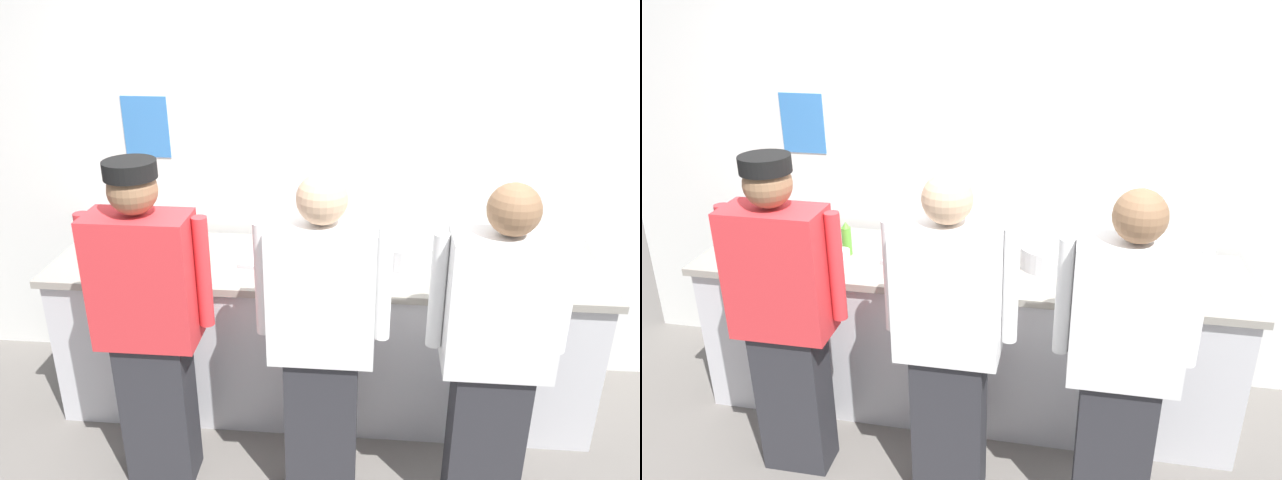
# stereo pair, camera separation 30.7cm
# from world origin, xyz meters

# --- Properties ---
(ground_plane) EXTENTS (9.00, 9.00, 0.00)m
(ground_plane) POSITION_xyz_m (0.00, 0.00, 0.00)
(ground_plane) COLOR slate
(wall_back) EXTENTS (4.72, 0.11, 2.68)m
(wall_back) POSITION_xyz_m (-0.00, 0.89, 1.34)
(wall_back) COLOR silver
(wall_back) RESTS_ON ground
(prep_counter) EXTENTS (3.01, 0.74, 0.92)m
(prep_counter) POSITION_xyz_m (0.00, 0.39, 0.46)
(prep_counter) COLOR silver
(prep_counter) RESTS_ON ground
(chef_near_left) EXTENTS (0.60, 0.24, 1.67)m
(chef_near_left) POSITION_xyz_m (-0.76, -0.28, 0.89)
(chef_near_left) COLOR #2D2D33
(chef_near_left) RESTS_ON ground
(chef_center) EXTENTS (0.61, 0.24, 1.65)m
(chef_center) POSITION_xyz_m (0.05, -0.33, 0.87)
(chef_center) COLOR #2D2D33
(chef_center) RESTS_ON ground
(chef_far_right) EXTENTS (0.60, 0.24, 1.64)m
(chef_far_right) POSITION_xyz_m (0.81, -0.36, 0.87)
(chef_far_right) COLOR #2D2D33
(chef_far_right) RESTS_ON ground
(plate_stack_front) EXTENTS (0.23, 0.23, 0.07)m
(plate_stack_front) POSITION_xyz_m (1.00, 0.38, 0.95)
(plate_stack_front) COLOR white
(plate_stack_front) RESTS_ON prep_counter
(mixing_bowl_steel) EXTENTS (0.35, 0.35, 0.12)m
(mixing_bowl_steel) POSITION_xyz_m (0.45, 0.46, 0.98)
(mixing_bowl_steel) COLOR #B7BABF
(mixing_bowl_steel) RESTS_ON prep_counter
(sheet_tray) EXTENTS (0.56, 0.40, 0.02)m
(sheet_tray) POSITION_xyz_m (-0.18, 0.39, 0.93)
(sheet_tray) COLOR #B7BABF
(sheet_tray) RESTS_ON prep_counter
(squeeze_bottle_primary) EXTENTS (0.06, 0.06, 0.20)m
(squeeze_bottle_primary) POSITION_xyz_m (-0.99, 0.55, 1.01)
(squeeze_bottle_primary) COLOR #E5E066
(squeeze_bottle_primary) RESTS_ON prep_counter
(squeeze_bottle_secondary) EXTENTS (0.05, 0.05, 0.20)m
(squeeze_bottle_secondary) POSITION_xyz_m (-0.69, 0.37, 1.01)
(squeeze_bottle_secondary) COLOR #56A333
(squeeze_bottle_secondary) RESTS_ON prep_counter
(squeeze_bottle_spare) EXTENTS (0.06, 0.06, 0.19)m
(squeeze_bottle_spare) POSITION_xyz_m (-0.77, 0.18, 1.01)
(squeeze_bottle_spare) COLOR red
(squeeze_bottle_spare) RESTS_ON prep_counter
(ramekin_yellow_sauce) EXTENTS (0.10, 0.10, 0.04)m
(ramekin_yellow_sauce) POSITION_xyz_m (-1.27, 0.56, 0.94)
(ramekin_yellow_sauce) COLOR white
(ramekin_yellow_sauce) RESTS_ON prep_counter
(ramekin_green_sauce) EXTENTS (0.09, 0.09, 0.04)m
(ramekin_green_sauce) POSITION_xyz_m (-0.92, 0.44, 0.94)
(ramekin_green_sauce) COLOR white
(ramekin_green_sauce) RESTS_ON prep_counter
(deli_cup) EXTENTS (0.09, 0.09, 0.09)m
(deli_cup) POSITION_xyz_m (-0.67, 0.24, 0.96)
(deli_cup) COLOR white
(deli_cup) RESTS_ON prep_counter
(chefs_knife) EXTENTS (0.27, 0.03, 0.02)m
(chefs_knife) POSITION_xyz_m (-1.22, 0.36, 0.92)
(chefs_knife) COLOR #B7BABF
(chefs_knife) RESTS_ON prep_counter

